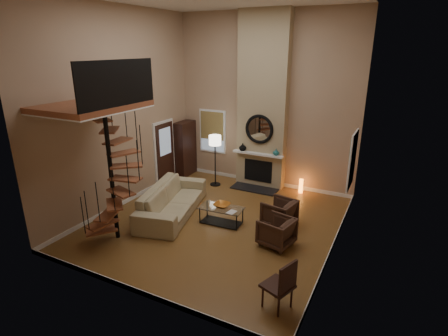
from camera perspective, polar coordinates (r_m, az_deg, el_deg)
The scene contains 32 objects.
ground at distance 9.56m, azimuth -1.10°, elevation -8.69°, with size 6.00×6.50×0.01m, color olive.
back_wall at distance 11.56m, azimuth 6.56°, elevation 10.47°, with size 6.00×0.02×5.50m, color tan.
front_wall at distance 6.06m, azimuth -15.95°, elevation 2.10°, with size 6.00×0.02×5.50m, color tan.
left_wall at distance 10.38m, azimuth -16.15°, elevation 8.90°, with size 0.02×6.50×5.50m, color tan.
right_wall at distance 7.71m, azimuth 18.91°, elevation 5.34°, with size 0.02×6.50×5.50m, color tan.
baseboard_back at distance 12.24m, azimuth 6.08°, elevation -2.09°, with size 6.00×0.02×0.12m, color white.
baseboard_front at distance 7.28m, azimuth -13.90°, elevation -18.57°, with size 6.00×0.02×0.12m, color white.
baseboard_left at distance 11.13m, azimuth -14.86°, elevation -4.85°, with size 0.02×6.50×0.12m, color white.
baseboard_right at distance 8.70m, azimuth 16.93°, elevation -12.11°, with size 0.02×6.50×0.12m, color white.
chimney_breast at distance 11.38m, azimuth 6.21°, elevation 10.35°, with size 1.60×0.38×5.50m, color tan.
hearth at distance 11.67m, azimuth 4.87°, elevation -3.33°, with size 1.50×0.60×0.04m, color black.
firebox at distance 11.73m, azimuth 5.48°, elevation -0.45°, with size 0.95×0.02×0.72m, color black.
mantel at distance 11.48m, azimuth 5.43°, elevation 2.25°, with size 1.70×0.18×0.06m, color white.
mirror_frame at distance 11.33m, azimuth 5.67°, elevation 6.21°, with size 0.94×0.94×0.10m, color black.
mirror_disc at distance 11.34m, azimuth 5.68°, elevation 6.22°, with size 0.80×0.80×0.01m, color white.
vase_left at distance 11.67m, azimuth 3.02°, elevation 3.39°, with size 0.24×0.24×0.25m, color black.
vase_right at distance 11.28m, azimuth 8.35°, elevation 2.55°, with size 0.20×0.20×0.21m, color #1C6062.
window_back at distance 12.53m, azimuth -1.86°, elevation 5.99°, with size 1.02×0.06×1.52m.
window_right at distance 9.92m, azimuth 19.90°, elevation 1.37°, with size 0.06×1.02×1.52m.
entry_door at distance 12.08m, azimuth -9.50°, elevation 2.42°, with size 0.10×1.05×2.16m.
loft at distance 8.38m, azimuth -19.97°, elevation 9.63°, with size 1.70×2.20×1.09m.
spiral_stair at distance 8.53m, azimuth -17.63°, elevation -0.05°, with size 1.47×1.47×4.06m.
hutch at distance 12.80m, azimuth -6.26°, elevation 3.05°, with size 0.42×0.88×1.97m, color black.
sofa at distance 9.97m, azimuth -8.32°, elevation -5.13°, with size 2.88×1.13×0.84m, color tan.
armchair_near at distance 9.34m, azimuth 9.24°, elevation -7.19°, with size 0.75×0.77×0.70m, color #40281D.
armchair_far at distance 8.44m, azimuth 8.82°, elevation -10.18°, with size 0.72×0.74×0.67m, color #40281D.
coffee_table at distance 9.38m, azimuth -0.45°, elevation -7.29°, with size 1.18×0.64×0.44m.
bowl at distance 9.33m, azimuth -0.31°, elevation -5.99°, with size 0.42×0.42×0.10m, color #C87223.
book at distance 9.04m, azimuth 1.09°, elevation -7.10°, with size 0.20×0.26×0.03m, color gray.
floor_lamp at distance 11.57m, azimuth -1.45°, elevation 3.83°, with size 0.40×0.40×1.71m.
accent_lamp at distance 11.50m, azimuth 12.24°, elevation -2.83°, with size 0.13×0.13×0.45m, color orange.
side_chair at distance 6.55m, azimuth 9.26°, elevation -17.93°, with size 0.62×0.62×1.00m.
Camera 1 is at (4.02, -7.46, 4.43)m, focal length 28.48 mm.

